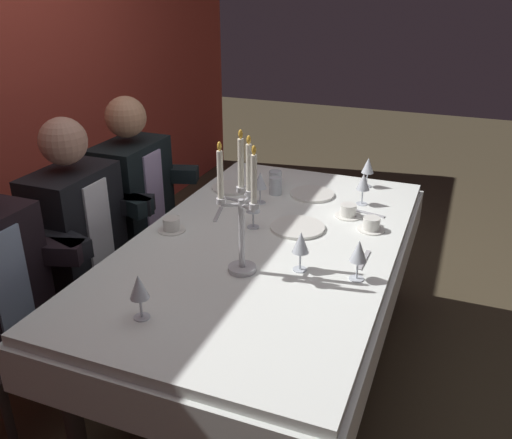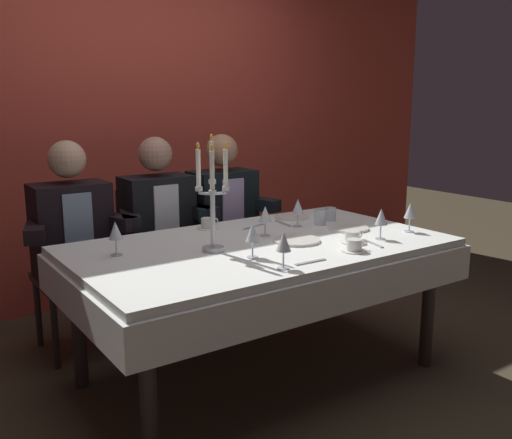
% 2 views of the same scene
% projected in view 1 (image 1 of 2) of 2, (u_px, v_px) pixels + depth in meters
% --- Properties ---
extents(ground_plane, '(12.00, 12.00, 0.00)m').
position_uv_depth(ground_plane, '(265.00, 376.00, 2.67)').
color(ground_plane, '#423827').
extents(dining_table, '(1.94, 1.14, 0.74)m').
position_uv_depth(dining_table, '(266.00, 264.00, 2.41)').
color(dining_table, white).
rests_on(dining_table, ground_plane).
extents(candelabra, '(0.15, 0.17, 0.56)m').
position_uv_depth(candelabra, '(241.00, 212.00, 2.02)').
color(candelabra, silver).
rests_on(candelabra, dining_table).
extents(dinner_plate_0, '(0.23, 0.23, 0.01)m').
position_uv_depth(dinner_plate_0, '(312.00, 194.00, 2.85)').
color(dinner_plate_0, white).
rests_on(dinner_plate_0, dining_table).
extents(dinner_plate_1, '(0.25, 0.25, 0.01)m').
position_uv_depth(dinner_plate_1, '(298.00, 227.00, 2.47)').
color(dinner_plate_1, white).
rests_on(dinner_plate_1, dining_table).
extents(dinner_plate_2, '(0.21, 0.21, 0.01)m').
position_uv_depth(dinner_plate_2, '(231.00, 188.00, 2.93)').
color(dinner_plate_2, white).
rests_on(dinner_plate_2, dining_table).
extents(wine_glass_0, '(0.07, 0.07, 0.16)m').
position_uv_depth(wine_glass_0, '(363.00, 183.00, 2.69)').
color(wine_glass_0, silver).
rests_on(wine_glass_0, dining_table).
extents(wine_glass_1, '(0.07, 0.07, 0.16)m').
position_uv_depth(wine_glass_1, '(368.00, 166.00, 2.92)').
color(wine_glass_1, silver).
rests_on(wine_glass_1, dining_table).
extents(wine_glass_2, '(0.07, 0.07, 0.16)m').
position_uv_depth(wine_glass_2, '(359.00, 252.00, 2.02)').
color(wine_glass_2, silver).
rests_on(wine_glass_2, dining_table).
extents(wine_glass_3, '(0.07, 0.07, 0.16)m').
position_uv_depth(wine_glass_3, '(301.00, 244.00, 2.08)').
color(wine_glass_3, silver).
rests_on(wine_glass_3, dining_table).
extents(wine_glass_4, '(0.07, 0.07, 0.16)m').
position_uv_depth(wine_glass_4, '(260.00, 181.00, 2.71)').
color(wine_glass_4, silver).
rests_on(wine_glass_4, dining_table).
extents(wine_glass_5, '(0.07, 0.07, 0.16)m').
position_uv_depth(wine_glass_5, '(139.00, 288.00, 1.79)').
color(wine_glass_5, silver).
rests_on(wine_glass_5, dining_table).
extents(wine_glass_6, '(0.07, 0.07, 0.16)m').
position_uv_depth(wine_glass_6, '(253.00, 204.00, 2.44)').
color(wine_glass_6, silver).
rests_on(wine_glass_6, dining_table).
extents(water_tumbler_0, '(0.07, 0.07, 0.08)m').
position_uv_depth(water_tumbler_0, '(275.00, 178.00, 2.97)').
color(water_tumbler_0, silver).
rests_on(water_tumbler_0, dining_table).
extents(water_tumbler_1, '(0.07, 0.07, 0.09)m').
position_uv_depth(water_tumbler_1, '(276.00, 186.00, 2.85)').
color(water_tumbler_1, silver).
rests_on(water_tumbler_1, dining_table).
extents(coffee_cup_0, '(0.13, 0.12, 0.06)m').
position_uv_depth(coffee_cup_0, '(371.00, 225.00, 2.45)').
color(coffee_cup_0, white).
rests_on(coffee_cup_0, dining_table).
extents(coffee_cup_1, '(0.13, 0.12, 0.06)m').
position_uv_depth(coffee_cup_1, '(348.00, 211.00, 2.59)').
color(coffee_cup_1, white).
rests_on(coffee_cup_1, dining_table).
extents(coffee_cup_2, '(0.13, 0.12, 0.06)m').
position_uv_depth(coffee_cup_2, '(172.00, 225.00, 2.45)').
color(coffee_cup_2, white).
rests_on(coffee_cup_2, dining_table).
extents(fork_0, '(0.06, 0.17, 0.01)m').
position_uv_depth(fork_0, '(368.00, 213.00, 2.63)').
color(fork_0, '#B7B7BC').
rests_on(fork_0, dining_table).
extents(spoon_1, '(0.04, 0.17, 0.01)m').
position_uv_depth(spoon_1, '(238.00, 201.00, 2.77)').
color(spoon_1, '#B7B7BC').
rests_on(spoon_1, dining_table).
extents(fork_2, '(0.17, 0.02, 0.01)m').
position_uv_depth(fork_2, '(364.00, 260.00, 2.20)').
color(fork_2, '#B7B7BC').
rests_on(fork_2, dining_table).
extents(fork_3, '(0.17, 0.06, 0.01)m').
position_uv_depth(fork_3, '(218.00, 214.00, 2.62)').
color(fork_3, '#B7B7BC').
rests_on(fork_3, dining_table).
extents(seated_diner_1, '(0.63, 0.48, 1.24)m').
position_uv_depth(seated_diner_1, '(75.00, 225.00, 2.52)').
color(seated_diner_1, '#2F2622').
rests_on(seated_diner_1, ground_plane).
extents(seated_diner_2, '(0.63, 0.48, 1.24)m').
position_uv_depth(seated_diner_2, '(132.00, 190.00, 2.93)').
color(seated_diner_2, '#2F2622').
rests_on(seated_diner_2, ground_plane).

